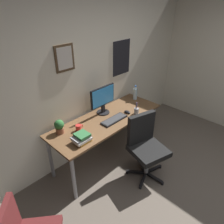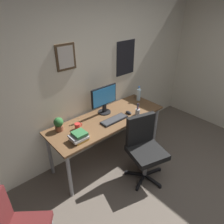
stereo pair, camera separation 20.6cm
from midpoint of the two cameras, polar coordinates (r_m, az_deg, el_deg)
name	(u,v)px [view 2 (the right image)]	position (r m, az deg, el deg)	size (l,w,h in m)	color
ground_plane	(216,224)	(3.05, 28.87, -25.70)	(5.28, 5.28, 0.00)	#60564C
wall_back	(99,73)	(3.22, -1.68, 10.81)	(4.40, 0.10, 2.60)	beige
desk	(108,122)	(3.11, 0.68, -2.96)	(1.85, 0.66, 0.74)	brown
office_chair	(144,145)	(2.94, 10.91, -9.16)	(0.58, 0.59, 0.95)	black
monitor	(104,99)	(3.11, -0.32, 3.71)	(0.46, 0.20, 0.43)	black
keyboard	(114,120)	(3.02, 2.60, -2.18)	(0.43, 0.15, 0.03)	black
computer_mouse	(129,113)	(3.20, 6.48, -0.20)	(0.06, 0.11, 0.04)	black
water_bottle	(139,94)	(3.61, 9.05, 4.81)	(0.07, 0.07, 0.25)	silver
coffee_mug_near	(78,126)	(2.83, -7.46, -4.00)	(0.12, 0.08, 0.09)	red
potted_plant	(59,124)	(2.82, -12.58, -3.24)	(0.13, 0.13, 0.20)	brown
pen_cup	(138,112)	(3.17, 8.98, 0.04)	(0.07, 0.07, 0.20)	#9EA0A5
book_stack_left	(79,137)	(2.61, -6.85, -6.83)	(0.22, 0.17, 0.12)	gold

